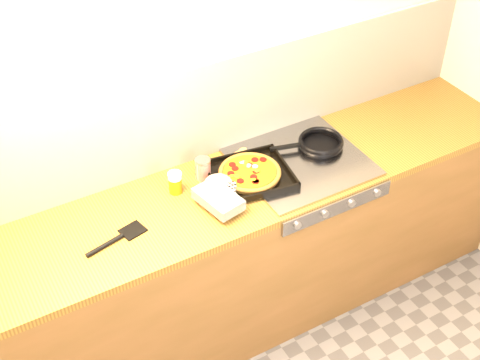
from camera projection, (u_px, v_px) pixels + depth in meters
room_shell at (188, 117)px, 3.09m from camera, size 3.20×3.20×3.20m
counter_run at (221, 261)px, 3.34m from camera, size 3.20×0.62×0.90m
stovetop at (301, 162)px, 3.23m from camera, size 0.60×0.56×0.02m
pizza_on_tray at (241, 179)px, 3.07m from camera, size 0.52×0.42×0.06m
frying_pan at (320, 143)px, 3.30m from camera, size 0.39×0.28×0.04m
tomato_can at (203, 169)px, 3.11m from camera, size 0.10×0.10×0.11m
juice_glass at (175, 182)px, 3.03m from camera, size 0.08×0.08×0.11m
wooden_spoon at (228, 158)px, 3.25m from camera, size 0.30×0.08×0.02m
black_spatula at (117, 239)px, 2.82m from camera, size 0.29×0.11×0.02m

